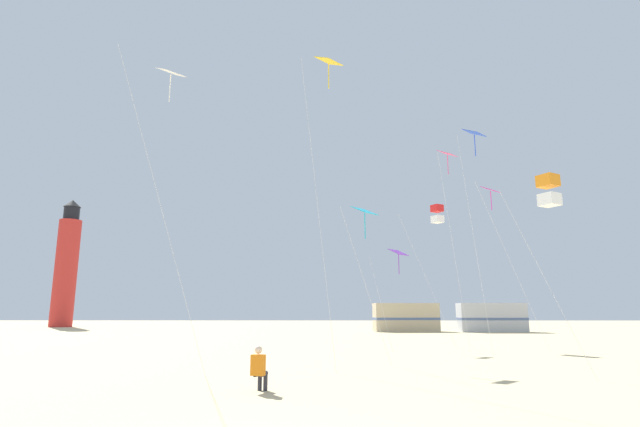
{
  "coord_description": "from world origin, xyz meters",
  "views": [
    {
      "loc": [
        0.6,
        -6.23,
        2.06
      ],
      "look_at": [
        0.43,
        9.49,
        5.19
      ],
      "focal_mm": 27.42,
      "sensor_mm": 36.0,
      "label": 1
    }
  ],
  "objects_px": {
    "kite_box_scarlet": "(437,214)",
    "kite_diamond_blue": "(474,142)",
    "kite_box_orange": "(549,191)",
    "rv_van_silver": "(491,318)",
    "lighthouse_distant": "(66,266)",
    "kite_flyer_standing": "(259,367)",
    "kite_diamond_magenta": "(492,195)",
    "kite_diamond_cyan": "(365,216)",
    "kite_diamond_white": "(170,83)",
    "kite_diamond_rainbow": "(448,162)",
    "kite_diamond_gold": "(328,74)",
    "rv_van_tan": "(406,317)",
    "kite_diamond_violet": "(398,255)"
  },
  "relations": [
    {
      "from": "kite_diamond_white",
      "to": "kite_flyer_standing",
      "type": "bearing_deg",
      "value": -43.39
    },
    {
      "from": "kite_diamond_gold",
      "to": "rv_van_tan",
      "type": "height_order",
      "value": "kite_diamond_gold"
    },
    {
      "from": "kite_diamond_white",
      "to": "lighthouse_distant",
      "type": "bearing_deg",
      "value": 121.07
    },
    {
      "from": "kite_flyer_standing",
      "to": "rv_van_tan",
      "type": "height_order",
      "value": "rv_van_tan"
    },
    {
      "from": "kite_flyer_standing",
      "to": "lighthouse_distant",
      "type": "distance_m",
      "value": 60.92
    },
    {
      "from": "kite_flyer_standing",
      "to": "kite_diamond_white",
      "type": "height_order",
      "value": "kite_diamond_white"
    },
    {
      "from": "kite_diamond_violet",
      "to": "kite_diamond_gold",
      "type": "distance_m",
      "value": 11.46
    },
    {
      "from": "kite_diamond_rainbow",
      "to": "kite_diamond_magenta",
      "type": "bearing_deg",
      "value": 20.77
    },
    {
      "from": "kite_flyer_standing",
      "to": "kite_diamond_white",
      "type": "xyz_separation_m",
      "value": [
        -4.15,
        3.92,
        9.89
      ]
    },
    {
      "from": "kite_diamond_white",
      "to": "kite_box_orange",
      "type": "relative_size",
      "value": 1.63
    },
    {
      "from": "kite_diamond_blue",
      "to": "rv_van_tan",
      "type": "bearing_deg",
      "value": 88.28
    },
    {
      "from": "kite_box_scarlet",
      "to": "kite_diamond_blue",
      "type": "relative_size",
      "value": 0.8
    },
    {
      "from": "kite_box_orange",
      "to": "rv_van_tan",
      "type": "relative_size",
      "value": 1.05
    },
    {
      "from": "kite_diamond_magenta",
      "to": "rv_van_silver",
      "type": "distance_m",
      "value": 24.51
    },
    {
      "from": "lighthouse_distant",
      "to": "rv_van_tan",
      "type": "distance_m",
      "value": 44.98
    },
    {
      "from": "kite_diamond_violet",
      "to": "lighthouse_distant",
      "type": "distance_m",
      "value": 53.42
    },
    {
      "from": "rv_van_tan",
      "to": "lighthouse_distant",
      "type": "bearing_deg",
      "value": 157.93
    },
    {
      "from": "kite_flyer_standing",
      "to": "kite_diamond_rainbow",
      "type": "bearing_deg",
      "value": -108.55
    },
    {
      "from": "kite_box_orange",
      "to": "lighthouse_distant",
      "type": "height_order",
      "value": "lighthouse_distant"
    },
    {
      "from": "kite_box_scarlet",
      "to": "kite_diamond_blue",
      "type": "height_order",
      "value": "kite_diamond_blue"
    },
    {
      "from": "kite_diamond_cyan",
      "to": "kite_diamond_white",
      "type": "xyz_separation_m",
      "value": [
        -7.54,
        -3.21,
        4.5
      ]
    },
    {
      "from": "kite_flyer_standing",
      "to": "kite_box_orange",
      "type": "distance_m",
      "value": 12.07
    },
    {
      "from": "rv_van_tan",
      "to": "kite_flyer_standing",
      "type": "bearing_deg",
      "value": -108.9
    },
    {
      "from": "kite_diamond_violet",
      "to": "kite_diamond_white",
      "type": "distance_m",
      "value": 15.0
    },
    {
      "from": "kite_diamond_magenta",
      "to": "kite_diamond_white",
      "type": "distance_m",
      "value": 18.52
    },
    {
      "from": "kite_flyer_standing",
      "to": "lighthouse_distant",
      "type": "height_order",
      "value": "lighthouse_distant"
    },
    {
      "from": "kite_flyer_standing",
      "to": "kite_diamond_violet",
      "type": "distance_m",
      "value": 15.59
    },
    {
      "from": "kite_box_orange",
      "to": "rv_van_silver",
      "type": "height_order",
      "value": "kite_box_orange"
    },
    {
      "from": "kite_diamond_rainbow",
      "to": "lighthouse_distant",
      "type": "distance_m",
      "value": 56.0
    },
    {
      "from": "kite_box_scarlet",
      "to": "kite_diamond_blue",
      "type": "distance_m",
      "value": 7.76
    },
    {
      "from": "kite_diamond_cyan",
      "to": "lighthouse_distant",
      "type": "bearing_deg",
      "value": 129.3
    },
    {
      "from": "kite_box_scarlet",
      "to": "kite_diamond_cyan",
      "type": "relative_size",
      "value": 1.34
    },
    {
      "from": "kite_diamond_blue",
      "to": "rv_van_silver",
      "type": "relative_size",
      "value": 1.67
    },
    {
      "from": "kite_diamond_magenta",
      "to": "kite_diamond_gold",
      "type": "xyz_separation_m",
      "value": [
        -9.4,
        -8.87,
        2.99
      ]
    },
    {
      "from": "kite_box_scarlet",
      "to": "rv_van_tan",
      "type": "height_order",
      "value": "kite_box_scarlet"
    },
    {
      "from": "lighthouse_distant",
      "to": "kite_diamond_blue",
      "type": "bearing_deg",
      "value": -44.94
    },
    {
      "from": "rv_van_silver",
      "to": "kite_diamond_white",
      "type": "bearing_deg",
      "value": -123.34
    },
    {
      "from": "kite_diamond_cyan",
      "to": "kite_diamond_gold",
      "type": "distance_m",
      "value": 6.04
    },
    {
      "from": "kite_diamond_magenta",
      "to": "lighthouse_distant",
      "type": "height_order",
      "value": "lighthouse_distant"
    },
    {
      "from": "kite_diamond_violet",
      "to": "kite_box_orange",
      "type": "relative_size",
      "value": 0.79
    },
    {
      "from": "kite_flyer_standing",
      "to": "kite_box_orange",
      "type": "bearing_deg",
      "value": -142.61
    },
    {
      "from": "rv_van_silver",
      "to": "kite_flyer_standing",
      "type": "bearing_deg",
      "value": -115.38
    },
    {
      "from": "kite_diamond_violet",
      "to": "kite_diamond_rainbow",
      "type": "distance_m",
      "value": 5.94
    },
    {
      "from": "kite_box_orange",
      "to": "rv_van_silver",
      "type": "relative_size",
      "value": 1.06
    },
    {
      "from": "kite_diamond_white",
      "to": "kite_box_orange",
      "type": "height_order",
      "value": "kite_diamond_white"
    },
    {
      "from": "kite_diamond_magenta",
      "to": "kite_diamond_cyan",
      "type": "relative_size",
      "value": 1.41
    },
    {
      "from": "kite_box_scarlet",
      "to": "kite_diamond_magenta",
      "type": "distance_m",
      "value": 3.92
    },
    {
      "from": "rv_van_tan",
      "to": "kite_diamond_violet",
      "type": "bearing_deg",
      "value": -104.05
    },
    {
      "from": "kite_flyer_standing",
      "to": "kite_box_orange",
      "type": "relative_size",
      "value": 0.17
    },
    {
      "from": "rv_van_tan",
      "to": "rv_van_silver",
      "type": "height_order",
      "value": "same"
    }
  ]
}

